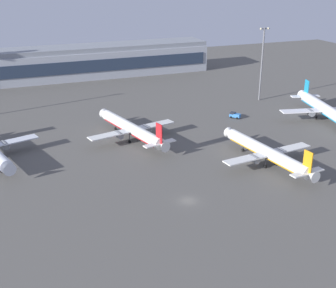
{
  "coord_description": "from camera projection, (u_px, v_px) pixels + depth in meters",
  "views": [
    {
      "loc": [
        -41.19,
        -90.92,
        55.32
      ],
      "look_at": [
        5.81,
        28.75,
        4.0
      ],
      "focal_mm": 47.66,
      "sensor_mm": 36.0,
      "label": 1
    }
  ],
  "objects": [
    {
      "name": "airplane_taxiway_distant",
      "position": [
        267.0,
        153.0,
        132.46
      ],
      "size": [
        30.74,
        39.39,
        10.1
      ],
      "rotation": [
        0.0,
        0.0,
        0.12
      ],
      "color": "silver",
      "rests_on": "ground"
    },
    {
      "name": "airplane_near_gate",
      "position": [
        132.0,
        129.0,
        151.24
      ],
      "size": [
        32.07,
        40.91,
        10.6
      ],
      "rotation": [
        0.0,
        0.0,
        0.23
      ],
      "color": "silver",
      "rests_on": "ground"
    },
    {
      "name": "ground_plane",
      "position": [
        188.0,
        201.0,
        113.09
      ],
      "size": [
        416.0,
        416.0,
        0.0
      ],
      "primitive_type": "plane",
      "color": "#56544F"
    },
    {
      "name": "apron_light_central",
      "position": [
        262.0,
        60.0,
        191.78
      ],
      "size": [
        4.8,
        0.9,
        31.65
      ],
      "color": "slate",
      "rests_on": "ground"
    },
    {
      "name": "terminal_building",
      "position": [
        97.0,
        61.0,
        239.93
      ],
      "size": [
        120.71,
        22.4,
        16.4
      ],
      "color": "#9EA3AD",
      "rests_on": "ground"
    },
    {
      "name": "cargo_loader",
      "position": [
        235.0,
        115.0,
        174.39
      ],
      "size": [
        4.05,
        4.49,
        2.25
      ],
      "rotation": [
        0.0,
        0.0,
        0.64
      ],
      "color": "#3372BF",
      "rests_on": "ground"
    },
    {
      "name": "airplane_terminal_side",
      "position": [
        326.0,
        110.0,
        170.06
      ],
      "size": [
        35.07,
        44.74,
        11.59
      ],
      "rotation": [
        0.0,
        0.0,
        2.91
      ],
      "color": "white",
      "rests_on": "ground"
    }
  ]
}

